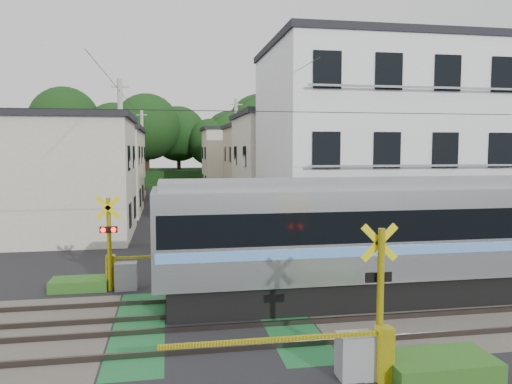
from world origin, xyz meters
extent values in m
plane|color=black|center=(0.00, 0.00, 0.00)|extent=(120.00, 120.00, 0.00)
cube|color=#47423A|center=(0.00, 0.00, 0.00)|extent=(120.00, 6.00, 0.00)
cube|color=black|center=(0.00, 0.00, 0.01)|extent=(5.20, 120.00, 0.00)
cube|color=#145126|center=(-1.90, 0.00, 0.01)|extent=(1.30, 6.00, 0.00)
cube|color=#145126|center=(1.90, 0.00, 0.01)|extent=(1.30, 6.00, 0.00)
cube|color=#3F3833|center=(0.00, -1.90, 0.07)|extent=(120.00, 0.08, 0.14)
cube|color=#3F3833|center=(0.00, -0.50, 0.07)|extent=(120.00, 0.08, 0.14)
cube|color=#3F3833|center=(0.00, 0.50, 0.07)|extent=(120.00, 0.08, 0.14)
cube|color=#3F3833|center=(0.00, 1.90, 0.07)|extent=(120.00, 0.08, 0.14)
cube|color=black|center=(7.25, 1.20, 0.44)|extent=(16.93, 2.33, 0.88)
cube|color=black|center=(1.08, 1.20, 0.29)|extent=(2.35, 2.16, 0.59)
cube|color=#B4B9BE|center=(7.25, 1.20, 2.16)|extent=(17.64, 2.74, 2.55)
cube|color=black|center=(7.25, 1.20, 2.46)|extent=(17.35, 2.78, 0.87)
cube|color=#5A94E2|center=(7.25, 1.20, 1.80)|extent=(17.46, 2.77, 0.27)
cube|color=slate|center=(7.25, 1.20, 3.55)|extent=(17.28, 2.25, 0.24)
cube|color=black|center=(-1.52, 1.20, 2.54)|extent=(0.10, 2.36, 1.53)
cylinder|color=yellow|center=(3.00, -3.60, 1.50)|extent=(0.14, 0.14, 3.00)
cube|color=yellow|center=(3.00, -3.50, 2.70)|extent=(0.77, 0.05, 0.77)
cube|color=yellow|center=(3.00, -3.50, 2.70)|extent=(0.77, 0.05, 0.77)
cube|color=black|center=(3.00, -3.50, 2.00)|extent=(0.55, 0.05, 0.20)
sphere|color=#FF0C07|center=(2.84, -3.44, 2.00)|extent=(0.16, 0.16, 0.16)
sphere|color=#FF0C07|center=(3.16, -3.44, 2.00)|extent=(0.16, 0.16, 0.16)
cube|color=gray|center=(2.50, -3.60, 0.45)|extent=(0.70, 0.50, 0.90)
cube|color=yellow|center=(3.00, -3.85, 0.55)|extent=(0.30, 0.30, 1.10)
cube|color=yellow|center=(0.75, -3.85, 1.00)|extent=(4.20, 0.08, 0.08)
cylinder|color=yellow|center=(-3.00, 3.60, 1.50)|extent=(0.14, 0.14, 3.00)
cube|color=yellow|center=(-3.00, 3.50, 2.70)|extent=(0.77, 0.05, 0.77)
cube|color=yellow|center=(-3.00, 3.50, 2.70)|extent=(0.77, 0.05, 0.77)
cube|color=black|center=(-3.00, 3.50, 2.00)|extent=(0.55, 0.05, 0.20)
sphere|color=#FF0C07|center=(-3.16, 3.44, 2.00)|extent=(0.16, 0.16, 0.16)
sphere|color=#FF0C07|center=(-2.84, 3.44, 2.00)|extent=(0.16, 0.16, 0.16)
cube|color=gray|center=(-2.50, 3.60, 0.45)|extent=(0.70, 0.50, 0.90)
cube|color=yellow|center=(-3.00, 3.85, 0.55)|extent=(0.30, 0.30, 1.10)
cube|color=yellow|center=(-0.75, 3.85, 1.00)|extent=(4.20, 0.08, 0.08)
cube|color=white|center=(8.50, 9.50, 4.50)|extent=(10.00, 8.00, 9.00)
cube|color=black|center=(8.50, 9.50, 9.15)|extent=(10.20, 8.16, 0.30)
cube|color=black|center=(4.80, 5.47, 1.50)|extent=(1.10, 0.06, 1.40)
cube|color=black|center=(7.25, 5.47, 1.50)|extent=(1.10, 0.06, 1.40)
cube|color=black|center=(9.70, 5.47, 1.50)|extent=(1.10, 0.06, 1.40)
cube|color=black|center=(12.15, 5.47, 1.50)|extent=(1.10, 0.06, 1.40)
cube|color=gray|center=(8.50, 5.25, 0.90)|extent=(9.00, 0.06, 0.08)
cube|color=black|center=(4.80, 5.47, 4.50)|extent=(1.10, 0.06, 1.40)
cube|color=black|center=(7.25, 5.47, 4.50)|extent=(1.10, 0.06, 1.40)
cube|color=black|center=(9.70, 5.47, 4.50)|extent=(1.10, 0.06, 1.40)
cube|color=black|center=(12.15, 5.47, 4.50)|extent=(1.10, 0.06, 1.40)
cube|color=gray|center=(8.50, 5.25, 3.90)|extent=(9.00, 0.06, 0.08)
cube|color=black|center=(4.80, 5.47, 7.50)|extent=(1.10, 0.06, 1.40)
cube|color=black|center=(7.25, 5.47, 7.50)|extent=(1.10, 0.06, 1.40)
cube|color=black|center=(9.70, 5.47, 7.50)|extent=(1.10, 0.06, 1.40)
cube|color=black|center=(12.15, 5.47, 7.50)|extent=(1.10, 0.06, 1.40)
cube|color=gray|center=(8.50, 5.25, 6.90)|extent=(9.00, 0.06, 0.08)
cube|color=beige|center=(-6.50, 14.00, 3.00)|extent=(7.00, 7.00, 6.00)
cube|color=black|center=(-6.50, 14.00, 6.15)|extent=(7.35, 7.35, 0.30)
cube|color=black|center=(-2.97, 12.25, 1.30)|extent=(0.06, 1.00, 1.20)
cube|color=black|center=(-2.97, 15.75, 1.30)|extent=(0.06, 1.00, 1.20)
cube|color=black|center=(-2.97, 12.25, 4.10)|extent=(0.06, 1.00, 1.20)
cube|color=black|center=(-2.97, 15.75, 4.10)|extent=(0.06, 1.00, 1.20)
cube|color=beige|center=(6.80, 18.00, 3.25)|extent=(7.00, 8.00, 6.50)
cube|color=black|center=(6.80, 18.00, 6.65)|extent=(7.35, 8.40, 0.30)
cube|color=black|center=(3.27, 16.00, 1.30)|extent=(0.06, 1.00, 1.20)
cube|color=black|center=(3.27, 20.00, 1.30)|extent=(0.06, 1.00, 1.20)
cube|color=black|center=(3.27, 16.00, 4.10)|extent=(0.06, 1.00, 1.20)
cube|color=black|center=(3.27, 20.00, 4.10)|extent=(0.06, 1.00, 1.20)
cube|color=beige|center=(-7.00, 23.00, 2.90)|extent=(8.00, 7.00, 5.80)
cube|color=black|center=(-7.00, 23.00, 5.95)|extent=(8.40, 7.35, 0.30)
cube|color=black|center=(-2.97, 21.25, 1.30)|extent=(0.06, 1.00, 1.20)
cube|color=black|center=(-2.97, 24.75, 1.30)|extent=(0.06, 1.00, 1.20)
cube|color=black|center=(-2.97, 21.25, 4.10)|extent=(0.06, 1.00, 1.20)
cube|color=black|center=(-2.97, 24.75, 4.10)|extent=(0.06, 1.00, 1.20)
cube|color=tan|center=(7.20, 28.00, 3.10)|extent=(7.00, 7.00, 6.20)
cube|color=black|center=(7.20, 28.00, 6.35)|extent=(7.35, 7.35, 0.30)
cube|color=black|center=(3.67, 26.25, 1.30)|extent=(0.06, 1.00, 1.20)
cube|color=black|center=(3.67, 29.75, 1.30)|extent=(0.06, 1.00, 1.20)
cube|color=black|center=(3.67, 26.25, 4.10)|extent=(0.06, 1.00, 1.20)
cube|color=black|center=(3.67, 29.75, 4.10)|extent=(0.06, 1.00, 1.20)
cube|color=tan|center=(-6.80, 33.00, 3.00)|extent=(7.00, 8.00, 6.00)
cube|color=black|center=(-6.80, 33.00, 6.15)|extent=(7.35, 8.40, 0.30)
cube|color=black|center=(-3.27, 31.00, 1.30)|extent=(0.06, 1.00, 1.20)
cube|color=black|center=(-3.27, 35.00, 1.30)|extent=(0.06, 1.00, 1.20)
cube|color=black|center=(-3.27, 31.00, 4.10)|extent=(0.06, 1.00, 1.20)
cube|color=black|center=(-3.27, 35.00, 4.10)|extent=(0.06, 1.00, 1.20)
cube|color=beige|center=(6.50, 38.00, 3.20)|extent=(8.00, 7.00, 6.40)
cube|color=black|center=(6.50, 38.00, 6.55)|extent=(8.40, 7.35, 0.30)
cube|color=black|center=(2.47, 36.25, 1.30)|extent=(0.06, 1.00, 1.20)
cube|color=black|center=(2.47, 39.75, 1.30)|extent=(0.06, 1.00, 1.20)
cube|color=black|center=(2.47, 36.25, 4.10)|extent=(0.06, 1.00, 1.20)
cube|color=black|center=(2.47, 39.75, 4.10)|extent=(0.06, 1.00, 1.20)
cube|color=#143411|center=(0.00, 50.00, 1.00)|extent=(40.00, 10.00, 2.00)
cylinder|color=#332114|center=(-13.25, 50.52, 2.98)|extent=(0.50, 0.50, 5.96)
sphere|color=#143411|center=(-13.25, 50.52, 7.75)|extent=(8.34, 8.34, 8.34)
cylinder|color=#332114|center=(-10.56, 45.21, 2.03)|extent=(0.50, 0.50, 4.06)
sphere|color=#143411|center=(-10.56, 45.21, 5.27)|extent=(5.68, 5.68, 5.68)
cylinder|color=#332114|center=(-7.47, 50.19, 2.53)|extent=(0.50, 0.50, 5.06)
sphere|color=#143411|center=(-7.47, 50.19, 6.57)|extent=(7.08, 7.08, 7.08)
cylinder|color=#332114|center=(-3.45, 45.88, 2.70)|extent=(0.50, 0.50, 5.40)
sphere|color=#143411|center=(-3.45, 45.88, 7.02)|extent=(7.56, 7.56, 7.56)
cylinder|color=#332114|center=(0.23, 50.86, 2.46)|extent=(0.50, 0.50, 4.92)
sphere|color=#143411|center=(0.23, 50.86, 6.39)|extent=(6.88, 6.88, 6.88)
cylinder|color=#332114|center=(4.10, 48.55, 2.05)|extent=(0.50, 0.50, 4.11)
sphere|color=#143411|center=(4.10, 48.55, 5.34)|extent=(5.75, 5.75, 5.75)
cylinder|color=#332114|center=(6.48, 49.09, 2.31)|extent=(0.50, 0.50, 4.62)
sphere|color=#143411|center=(6.48, 49.09, 6.00)|extent=(6.46, 6.46, 6.46)
cylinder|color=#332114|center=(10.22, 49.23, 2.84)|extent=(0.50, 0.50, 5.68)
sphere|color=#143411|center=(10.22, 49.23, 7.38)|extent=(7.95, 7.95, 7.95)
cylinder|color=#332114|center=(13.86, 45.36, 2.95)|extent=(0.50, 0.50, 5.89)
sphere|color=#143411|center=(13.86, 45.36, 7.66)|extent=(8.25, 8.25, 8.25)
cube|color=black|center=(6.00, 1.20, 5.60)|extent=(60.00, 0.02, 0.02)
cylinder|color=#A5A5A0|center=(-3.40, 13.00, 4.00)|extent=(0.26, 0.26, 8.00)
cube|color=#A5A5A0|center=(-3.40, 13.00, 7.60)|extent=(0.90, 0.08, 0.08)
cylinder|color=#A5A5A0|center=(3.60, 22.00, 4.00)|extent=(0.26, 0.26, 8.00)
cube|color=#A5A5A0|center=(3.60, 22.00, 7.60)|extent=(0.90, 0.08, 0.08)
cylinder|color=#A5A5A0|center=(-3.40, 34.00, 4.00)|extent=(0.26, 0.26, 8.00)
cube|color=#A5A5A0|center=(-3.40, 34.00, 7.60)|extent=(0.90, 0.08, 0.08)
cube|color=black|center=(-3.40, 23.50, 7.40)|extent=(0.02, 42.00, 0.02)
cube|color=black|center=(3.60, 23.50, 7.40)|extent=(0.02, 42.00, 0.02)
imported|color=#282731|center=(-0.65, 27.88, 0.90)|extent=(0.66, 0.44, 1.81)
cube|color=#2D5E1E|center=(4.20, -3.80, 0.20)|extent=(2.20, 1.20, 0.40)
cube|color=#2D5E1E|center=(-4.00, 3.90, 0.18)|extent=(1.80, 1.00, 0.36)
cube|color=#2D5E1E|center=(4.60, 3.20, 0.15)|extent=(1.50, 0.90, 0.30)
camera|label=1|loc=(-1.11, -12.69, 4.56)|focal=35.00mm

